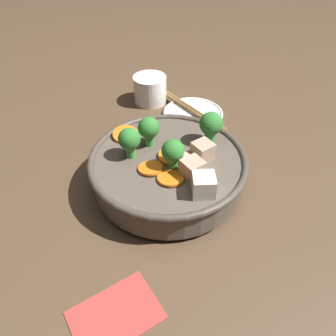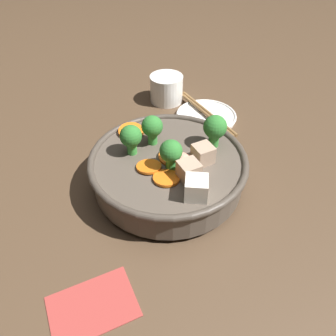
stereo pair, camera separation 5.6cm
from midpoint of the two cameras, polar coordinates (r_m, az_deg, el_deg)
The scene contains 6 objects.
ground_plane at distance 0.59m, azimuth 2.73°, elevation -3.07°, with size 3.00×3.00×0.00m, color #4C3826.
stirfry_bowl at distance 0.56m, azimuth 2.94°, elevation 0.14°, with size 0.27×0.27×0.12m.
side_saucer at distance 0.76m, azimuth 8.79°, elevation 8.81°, with size 0.14×0.14×0.01m.
tea_cup at distance 0.82m, azimuth 1.76°, elevation 13.61°, with size 0.08×0.08×0.06m.
napkin at distance 0.46m, azimuth -9.36°, elevation -22.87°, with size 0.11×0.08×0.00m.
chopsticks_pair at distance 0.76m, azimuth 8.87°, elevation 9.41°, with size 0.03×0.21×0.01m.
Camera 2 is at (-0.18, -0.38, 0.41)m, focal length 35.00 mm.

